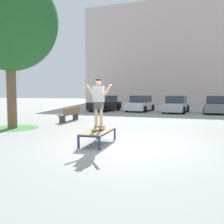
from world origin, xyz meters
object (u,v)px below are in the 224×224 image
object	(u,v)px
park_bench	(70,114)
skateboard	(99,128)
skate_box	(98,132)
car_silver	(176,105)
skater	(99,100)
car_grey	(217,105)
tree_near_left	(9,20)
car_white	(141,104)
car_black	(105,104)

from	to	relation	value
park_bench	skateboard	bearing A→B (deg)	-53.78
skate_box	car_silver	xyz separation A→B (m)	(1.53, 14.84, 0.28)
skate_box	skater	world-z (taller)	skater
skateboard	car_grey	size ratio (longest dim) A/B	0.19
skate_box	tree_near_left	xyz separation A→B (m)	(-5.50, 2.15, 4.89)
tree_near_left	car_grey	distance (m)	17.22
car_silver	car_grey	world-z (taller)	same
skater	skateboard	bearing A→B (deg)	-96.60
car_white	park_bench	bearing A→B (deg)	-104.15
skateboard	car_grey	distance (m)	15.81
car_grey	skater	bearing A→B (deg)	-108.09
skate_box	car_grey	size ratio (longest dim) A/B	0.44
car_white	car_silver	distance (m)	3.42
car_silver	skater	bearing A→B (deg)	-95.93
skater	park_bench	bearing A→B (deg)	126.23
skate_box	park_bench	xyz separation A→B (m)	(-4.25, 5.86, 0.03)
skate_box	skater	bearing A→B (deg)	92.67
car_white	skate_box	bearing A→B (deg)	-83.22
car_white	park_bench	distance (m)	9.89
car_silver	car_grey	distance (m)	3.38
car_black	skater	bearing A→B (deg)	-70.49
skate_box	car_white	distance (m)	15.55
skater	tree_near_left	xyz separation A→B (m)	(-5.50, 2.10, 3.77)
tree_near_left	car_white	xyz separation A→B (m)	(3.67, 13.29, -4.61)
skate_box	car_silver	size ratio (longest dim) A/B	0.45
skate_box	skateboard	size ratio (longest dim) A/B	2.37
car_grey	car_white	bearing A→B (deg)	176.88
tree_near_left	car_black	world-z (taller)	tree_near_left
skate_box	skateboard	bearing A→B (deg)	92.97
skateboard	car_grey	world-z (taller)	car_grey
skate_box	park_bench	distance (m)	7.24
skate_box	skater	distance (m)	1.12
skate_box	skater	xyz separation A→B (m)	(-0.00, 0.05, 1.12)
park_bench	skater	bearing A→B (deg)	-53.77
skater	car_white	distance (m)	15.52
skate_box	car_white	bearing A→B (deg)	96.78
car_silver	tree_near_left	bearing A→B (deg)	-118.99
car_black	car_silver	size ratio (longest dim) A/B	1.01
skater	car_black	world-z (taller)	skater
tree_near_left	car_grey	bearing A→B (deg)	51.17
skater	park_bench	xyz separation A→B (m)	(-4.25, 5.80, -1.08)
skater	car_silver	bearing A→B (deg)	84.07
skate_box	tree_near_left	size ratio (longest dim) A/B	0.25
car_grey	park_bench	world-z (taller)	car_grey
tree_near_left	car_silver	distance (m)	15.23
skate_box	car_black	world-z (taller)	car_black
car_white	car_grey	xyz separation A→B (m)	(6.74, -0.37, 0.00)
skateboard	car_white	world-z (taller)	car_white
car_black	car_silver	bearing A→B (deg)	0.93
tree_near_left	car_grey	xyz separation A→B (m)	(10.41, 12.93, -4.61)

